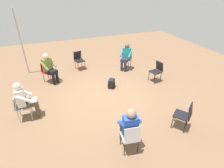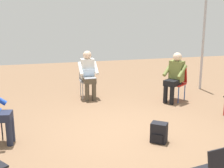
% 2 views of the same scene
% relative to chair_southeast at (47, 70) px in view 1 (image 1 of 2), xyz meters
% --- Properties ---
extents(ground_plane, '(15.66, 15.66, 0.00)m').
position_rel_chair_southeast_xyz_m(ground_plane, '(-1.77, 1.96, -0.50)').
color(ground_plane, brown).
extents(chair_southeast, '(0.57, 0.58, 0.85)m').
position_rel_chair_southeast_xyz_m(chair_southeast, '(0.00, 0.00, 0.00)').
color(chair_southeast, red).
rests_on(chair_southeast, ground).
extents(chair_west, '(0.50, 0.47, 0.85)m').
position_rel_chair_southeast_xyz_m(chair_west, '(-4.24, 1.57, 0.00)').
color(chair_west, black).
rests_on(chair_west, ground).
extents(chair_east, '(0.45, 0.41, 0.85)m').
position_rel_chair_southeast_xyz_m(chair_east, '(0.88, 2.19, 0.00)').
color(chair_east, '#B7B7BC').
rests_on(chair_east, ground).
extents(chair_south, '(0.49, 0.52, 0.85)m').
position_rel_chair_southeast_xyz_m(chair_south, '(-1.46, -0.77, 0.00)').
color(chair_south, black).
rests_on(chair_south, ground).
extents(chair_northwest, '(0.57, 0.58, 0.85)m').
position_rel_chair_southeast_xyz_m(chair_northwest, '(-3.38, 4.23, 0.00)').
color(chair_northwest, black).
rests_on(chair_northwest, ground).
extents(chair_north, '(0.45, 0.49, 0.85)m').
position_rel_chair_southeast_xyz_m(chair_north, '(-1.64, 4.42, 0.00)').
color(chair_north, '#B7B7BC').
rests_on(chair_north, ground).
extents(chair_southwest, '(0.58, 0.58, 0.85)m').
position_rel_chair_southeast_xyz_m(chair_southwest, '(-3.64, -0.06, 0.00)').
color(chair_southwest, '#B7B7BC').
rests_on(chair_southwest, ground).
extents(person_with_laptop, '(0.53, 0.50, 1.24)m').
position_rel_chair_southeast_xyz_m(person_with_laptop, '(0.71, 2.18, 0.20)').
color(person_with_laptop, '#4C4233').
rests_on(person_with_laptop, ground).
extents(person_in_teal, '(0.63, 0.63, 1.24)m').
position_rel_chair_southeast_xyz_m(person_in_teal, '(-3.52, 0.05, 0.20)').
color(person_in_teal, '#23283D').
rests_on(person_in_teal, ground).
extents(person_in_olive, '(0.63, 0.63, 1.24)m').
position_rel_chair_southeast_xyz_m(person_in_olive, '(-0.10, 0.13, 0.20)').
color(person_in_olive, black).
rests_on(person_in_olive, ground).
extents(person_in_blue, '(0.54, 0.55, 1.24)m').
position_rel_chair_southeast_xyz_m(person_in_blue, '(-1.66, 4.26, 0.20)').
color(person_in_blue, '#23283D').
rests_on(person_in_blue, ground).
extents(backpack_near_laptop_user, '(0.33, 0.34, 0.36)m').
position_rel_chair_southeast_xyz_m(backpack_near_laptop_user, '(-2.28, 1.43, -0.34)').
color(backpack_near_laptop_user, black).
rests_on(backpack_near_laptop_user, ground).
extents(tent_pole_far, '(0.07, 0.07, 2.79)m').
position_rel_chair_southeast_xyz_m(tent_pole_far, '(0.83, -1.14, 0.90)').
color(tent_pole_far, '#B2B2B7').
rests_on(tent_pole_far, ground).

